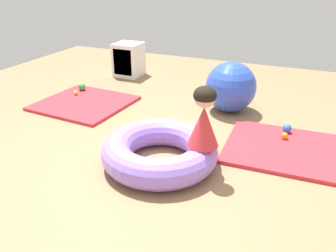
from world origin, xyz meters
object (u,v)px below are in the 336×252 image
Objects in this scene: storage_cube at (128,60)px; inflatable_cushion at (160,151)px; exercise_ball_large at (231,87)px; child_in_red at (204,118)px; play_ball_blue at (287,128)px; play_ball_yellow at (76,93)px; play_ball_orange at (285,136)px; play_ball_green at (82,87)px.

inflatable_cushion is at bearing -54.99° from storage_cube.
inflatable_cushion is at bearing -99.85° from exercise_ball_large.
play_ball_blue is at bearing -92.70° from child_in_red.
exercise_ball_large is at bearing 10.29° from play_ball_yellow.
play_ball_blue is at bearing -25.77° from storage_cube.
exercise_ball_large is (2.19, 0.40, 0.26)m from play_ball_yellow.
play_ball_blue is (1.06, 1.13, -0.05)m from inflatable_cushion.
exercise_ball_large is (-0.78, 0.48, 0.24)m from play_ball_blue.
storage_cube reaches higher than play_ball_blue.
inflatable_cushion is 2.02× the size of child_in_red.
play_ball_orange is 0.13× the size of storage_cube.
play_ball_orange is at bearing -39.81° from exercise_ball_large.
play_ball_yellow is 2.97m from play_ball_blue.
play_ball_yellow is at bearing 0.42° from child_in_red.
play_ball_green is 1.48× the size of play_ball_orange.
play_ball_orange is 1.04m from exercise_ball_large.
inflatable_cushion is 17.48× the size of play_ball_yellow.
play_ball_blue is at bearing -5.47° from play_ball_green.
child_in_red is at bearing 3.06° from inflatable_cushion.
exercise_ball_large is at bearing 80.15° from inflatable_cushion.
play_ball_blue is (2.97, -0.08, 0.02)m from play_ball_yellow.
storage_cube is (-1.74, 2.48, 0.14)m from inflatable_cushion.
storage_cube is at bearing 125.01° from inflatable_cushion.
storage_cube is (0.21, 1.06, 0.19)m from play_ball_green.
play_ball_yellow is at bearing 175.15° from play_ball_orange.
exercise_ball_large is at bearing 140.19° from play_ball_orange.
child_in_red is at bearing -48.76° from storage_cube.
play_ball_green is (-3.01, 0.29, 0.00)m from play_ball_blue.
play_ball_blue is 1.38× the size of play_ball_orange.
child_in_red is at bearing -27.06° from play_ball_yellow.
inflatable_cushion reaches higher than play_ball_green.
child_in_red is 2.78m from play_ball_green.
inflatable_cushion is 1.71× the size of exercise_ball_large.
play_ball_green is at bearing -101.00° from storage_cube.
play_ball_green is 0.17× the size of exercise_ball_large.
exercise_ball_large reaches higher than inflatable_cushion.
play_ball_green is at bearing 143.91° from inflatable_cushion.
play_ball_green is at bearing -3.10° from child_in_red.
play_ball_orange is at bearing -91.73° from play_ball_blue.
play_ball_yellow is 0.59× the size of play_ball_green.
play_ball_yellow is at bearing -79.42° from play_ball_green.
child_in_red is 8.66× the size of play_ball_yellow.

